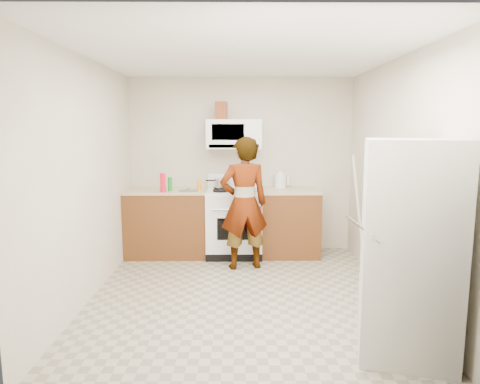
{
  "coord_description": "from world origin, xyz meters",
  "views": [
    {
      "loc": [
        -0.06,
        -4.4,
        1.78
      ],
      "look_at": [
        -0.02,
        0.55,
        1.04
      ],
      "focal_mm": 32.0,
      "sensor_mm": 36.0,
      "label": 1
    }
  ],
  "objects_px": {
    "microwave": "(234,134)",
    "saucepan": "(222,183)",
    "fridge": "(409,249)",
    "gas_range": "(234,221)",
    "person": "(244,203)",
    "kettle": "(280,181)"
  },
  "relations": [
    {
      "from": "microwave",
      "to": "saucepan",
      "type": "relative_size",
      "value": 3.57
    },
    {
      "from": "fridge",
      "to": "saucepan",
      "type": "relative_size",
      "value": 7.98
    },
    {
      "from": "microwave",
      "to": "saucepan",
      "type": "distance_m",
      "value": 0.71
    },
    {
      "from": "gas_range",
      "to": "fridge",
      "type": "distance_m",
      "value": 3.04
    },
    {
      "from": "person",
      "to": "kettle",
      "type": "relative_size",
      "value": 8.31
    },
    {
      "from": "person",
      "to": "fridge",
      "type": "relative_size",
      "value": 0.99
    },
    {
      "from": "gas_range",
      "to": "kettle",
      "type": "xyz_separation_m",
      "value": [
        0.66,
        0.2,
        0.55
      ]
    },
    {
      "from": "gas_range",
      "to": "saucepan",
      "type": "bearing_deg",
      "value": 144.81
    },
    {
      "from": "kettle",
      "to": "person",
      "type": "bearing_deg",
      "value": -110.9
    },
    {
      "from": "kettle",
      "to": "saucepan",
      "type": "bearing_deg",
      "value": -160.62
    },
    {
      "from": "person",
      "to": "fridge",
      "type": "distance_m",
      "value": 2.46
    },
    {
      "from": "microwave",
      "to": "fridge",
      "type": "xyz_separation_m",
      "value": [
        1.37,
        -2.82,
        -0.85
      ]
    },
    {
      "from": "person",
      "to": "kettle",
      "type": "bearing_deg",
      "value": -136.56
    },
    {
      "from": "microwave",
      "to": "kettle",
      "type": "bearing_deg",
      "value": 6.14
    },
    {
      "from": "microwave",
      "to": "saucepan",
      "type": "height_order",
      "value": "microwave"
    },
    {
      "from": "gas_range",
      "to": "microwave",
      "type": "height_order",
      "value": "microwave"
    },
    {
      "from": "fridge",
      "to": "microwave",
      "type": "bearing_deg",
      "value": 130.7
    },
    {
      "from": "person",
      "to": "saucepan",
      "type": "distance_m",
      "value": 0.77
    },
    {
      "from": "saucepan",
      "to": "person",
      "type": "bearing_deg",
      "value": -66.73
    },
    {
      "from": "microwave",
      "to": "person",
      "type": "distance_m",
      "value": 1.12
    },
    {
      "from": "person",
      "to": "saucepan",
      "type": "xyz_separation_m",
      "value": [
        -0.3,
        0.69,
        0.17
      ]
    },
    {
      "from": "fridge",
      "to": "saucepan",
      "type": "height_order",
      "value": "fridge"
    }
  ]
}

